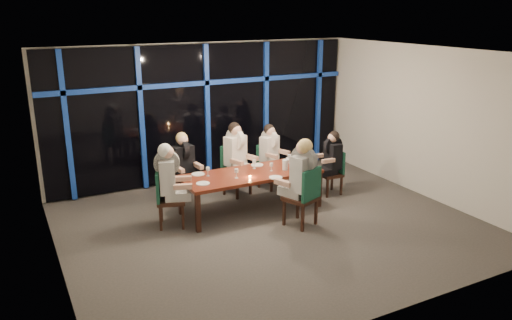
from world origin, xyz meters
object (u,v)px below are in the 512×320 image
object	(u,v)px
dining_table	(251,176)
diner_end_right	(331,153)
chair_end_right	(334,170)
diner_far_right	(271,147)
diner_far_mid	(237,148)
water_pitcher	(285,165)
chair_far_left	(183,176)
diner_near_mid	(301,170)
chair_far_mid	(234,167)
chair_far_right	(268,163)
diner_end_left	(170,173)
chair_near_mid	(305,194)
wine_bottle	(305,160)
chair_end_left	(166,195)
diner_far_left	(184,158)

from	to	relation	value
dining_table	diner_end_right	size ratio (longest dim) A/B	2.95
chair_end_right	diner_far_right	distance (m)	1.39
diner_far_mid	water_pitcher	bearing A→B (deg)	-81.94
chair_far_left	dining_table	bearing A→B (deg)	-52.02
diner_far_mid	diner_near_mid	distance (m)	1.91
chair_far_mid	chair_end_right	world-z (taller)	chair_far_mid
chair_far_right	diner_end_right	bearing A→B (deg)	-65.82
diner_far_right	diner_end_right	distance (m)	1.27
chair_far_left	diner_far_right	size ratio (longest dim) A/B	1.06
chair_far_right	water_pitcher	bearing A→B (deg)	-122.44
dining_table	diner_end_left	bearing A→B (deg)	179.21
chair_near_mid	water_pitcher	distance (m)	0.99
chair_far_left	wine_bottle	size ratio (longest dim) A/B	3.23
chair_far_left	diner_far_right	bearing A→B (deg)	-9.13
diner_end_left	diner_end_right	world-z (taller)	diner_end_left
chair_end_left	water_pitcher	world-z (taller)	chair_end_left
diner_far_right	wine_bottle	distance (m)	1.05
diner_far_mid	diner_end_left	distance (m)	1.89
dining_table	chair_far_right	xyz separation A→B (m)	(0.91, 1.00, -0.16)
diner_far_mid	diner_near_mid	size ratio (longest dim) A/B	0.96
diner_far_mid	chair_end_right	bearing A→B (deg)	-44.63
diner_far_left	diner_far_right	bearing A→B (deg)	-6.70
diner_end_left	diner_end_right	bearing A→B (deg)	-70.54
chair_far_mid	diner_far_right	bearing A→B (deg)	-21.93
diner_far_mid	diner_end_right	xyz separation A→B (m)	(1.72, -0.84, -0.12)
chair_near_mid	diner_far_right	size ratio (longest dim) A/B	1.18
chair_far_mid	diner_far_left	world-z (taller)	diner_far_left
diner_far_mid	chair_end_left	bearing A→B (deg)	-174.20
diner_end_left	chair_end_left	bearing A→B (deg)	90.00
chair_far_mid	chair_far_right	distance (m)	0.81
chair_far_left	water_pitcher	world-z (taller)	chair_far_left
chair_end_left	chair_far_left	bearing A→B (deg)	-15.03
chair_near_mid	diner_far_right	bearing A→B (deg)	-123.56
water_pitcher	diner_far_right	bearing A→B (deg)	77.90
chair_near_mid	diner_far_right	xyz separation A→B (m)	(0.44, 2.01, 0.30)
chair_near_mid	diner_near_mid	size ratio (longest dim) A/B	1.03
chair_far_left	chair_far_right	bearing A→B (deg)	-6.90
diner_far_mid	diner_end_left	world-z (taller)	diner_far_mid
chair_end_right	chair_far_left	bearing A→B (deg)	-106.39
chair_far_mid	diner_end_right	bearing A→B (deg)	-47.32
diner_near_mid	wine_bottle	bearing A→B (deg)	-147.73
chair_end_left	chair_near_mid	xyz separation A→B (m)	(2.14, -1.14, 0.03)
chair_end_right	diner_far_mid	distance (m)	2.04
chair_far_right	diner_end_left	distance (m)	2.69
chair_end_left	wine_bottle	world-z (taller)	wine_bottle
diner_end_left	diner_end_right	xyz separation A→B (m)	(3.40, 0.01, -0.11)
diner_far_left	diner_end_right	bearing A→B (deg)	-24.28
chair_end_left	diner_far_mid	xyz separation A→B (m)	(1.76, 0.83, 0.41)
chair_far_mid	water_pitcher	size ratio (longest dim) A/B	5.22
diner_far_left	diner_end_left	distance (m)	1.06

